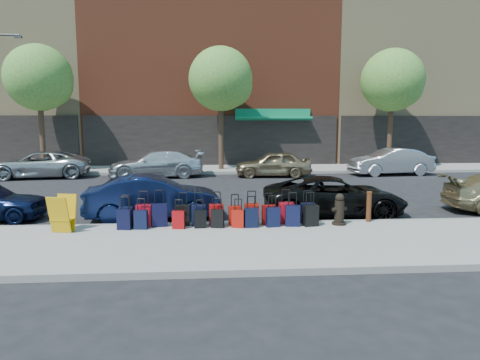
{
  "coord_description": "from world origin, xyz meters",
  "views": [
    {
      "loc": [
        -0.19,
        -16.46,
        3.01
      ],
      "look_at": [
        0.87,
        -1.5,
        0.96
      ],
      "focal_mm": 32.0,
      "sensor_mm": 36.0,
      "label": 1
    }
  ],
  "objects": [
    {
      "name": "suitcase_back_1",
      "position": [
        -2.04,
        -5.11,
        0.41
      ],
      "size": [
        0.37,
        0.24,
        0.83
      ],
      "rotation": [
        0.0,
        0.0,
        -0.11
      ],
      "color": "black",
      "rests_on": "sidewalk_near"
    },
    {
      "name": "fire_hydrant",
      "position": [
        3.41,
        -4.99,
        0.55
      ],
      "size": [
        0.45,
        0.4,
        0.88
      ],
      "rotation": [
        0.0,
        0.0,
        0.33
      ],
      "color": "black",
      "rests_on": "sidewalk_near"
    },
    {
      "name": "curb_far",
      "position": [
        0.0,
        7.98,
        0.07
      ],
      "size": [
        60.0,
        0.08,
        0.15
      ],
      "primitive_type": "cube",
      "color": "gray",
      "rests_on": "ground"
    },
    {
      "name": "car_near_1",
      "position": [
        -1.93,
        -3.28,
        0.68
      ],
      "size": [
        4.25,
        1.9,
        1.35
      ],
      "primitive_type": "imported",
      "rotation": [
        0.0,
        0.0,
        1.69
      ],
      "color": "#0C1639",
      "rests_on": "ground"
    },
    {
      "name": "suitcase_front_1",
      "position": [
        -2.0,
        -4.84,
        0.46
      ],
      "size": [
        0.41,
        0.23,
        0.98
      ],
      "rotation": [
        0.0,
        0.0,
        -0.03
      ],
      "color": "#AD0B1B",
      "rests_on": "sidewalk_near"
    },
    {
      "name": "suitcase_front_4",
      "position": [
        -0.51,
        -4.79,
        0.44
      ],
      "size": [
        0.38,
        0.22,
        0.92
      ],
      "rotation": [
        0.0,
        0.0,
        -0.02
      ],
      "color": "black",
      "rests_on": "sidewalk_near"
    },
    {
      "name": "suitcase_front_0",
      "position": [
        -2.5,
        -4.8,
        0.42
      ],
      "size": [
        0.36,
        0.21,
        0.87
      ],
      "rotation": [
        0.0,
        0.0,
        -0.02
      ],
      "color": "black",
      "rests_on": "sidewalk_near"
    },
    {
      "name": "car_far_1",
      "position": [
        -3.09,
        6.87,
        0.74
      ],
      "size": [
        5.24,
        2.53,
        1.47
      ],
      "primitive_type": "imported",
      "rotation": [
        0.0,
        0.0,
        -1.48
      ],
      "color": "silver",
      "rests_on": "ground"
    },
    {
      "name": "suitcase_back_10",
      "position": [
        2.57,
        -5.11,
        0.44
      ],
      "size": [
        0.43,
        0.3,
        0.94
      ],
      "rotation": [
        0.0,
        0.0,
        0.2
      ],
      "color": "black",
      "rests_on": "sidewalk_near"
    },
    {
      "name": "suitcase_back_9",
      "position": [
        2.07,
        -5.08,
        0.44
      ],
      "size": [
        0.41,
        0.26,
        0.93
      ],
      "rotation": [
        0.0,
        0.0,
        -0.1
      ],
      "color": "black",
      "rests_on": "sidewalk_near"
    },
    {
      "name": "car_far_2",
      "position": [
        3.28,
        6.66,
        0.7
      ],
      "size": [
        4.23,
        1.9,
        1.41
      ],
      "primitive_type": "imported",
      "rotation": [
        0.0,
        0.0,
        -1.63
      ],
      "color": "#8F7A58",
      "rests_on": "ground"
    },
    {
      "name": "suitcase_front_7",
      "position": [
        0.97,
        -4.8,
        0.45
      ],
      "size": [
        0.4,
        0.23,
        0.95
      ],
      "rotation": [
        0.0,
        0.0,
        -0.04
      ],
      "color": "#9B130A",
      "rests_on": "sidewalk_near"
    },
    {
      "name": "display_rack",
      "position": [
        -4.02,
        -5.28,
        0.62
      ],
      "size": [
        0.65,
        0.69,
        0.96
      ],
      "rotation": [
        0.0,
        0.0,
        -0.21
      ],
      "color": "#CB970B",
      "rests_on": "sidewalk_near"
    },
    {
      "name": "suitcase_front_2",
      "position": [
        -1.58,
        -4.85,
        0.46
      ],
      "size": [
        0.44,
        0.28,
        1.0
      ],
      "rotation": [
        0.0,
        0.0,
        0.12
      ],
      "color": "black",
      "rests_on": "sidewalk_near"
    },
    {
      "name": "suitcase_back_5",
      "position": [
        0.01,
        -5.1,
        0.4
      ],
      "size": [
        0.37,
        0.26,
        0.81
      ],
      "rotation": [
        0.0,
        0.0,
        -0.2
      ],
      "color": "black",
      "rests_on": "sidewalk_near"
    },
    {
      "name": "tree_right",
      "position": [
        11.14,
        9.5,
        5.41
      ],
      "size": [
        3.8,
        3.8,
        7.27
      ],
      "color": "black",
      "rests_on": "sidewalk_far"
    },
    {
      "name": "suitcase_back_8",
      "position": [
        1.52,
        -5.11,
        0.42
      ],
      "size": [
        0.39,
        0.27,
        0.86
      ],
      "rotation": [
        0.0,
        0.0,
        0.19
      ],
      "color": "black",
      "rests_on": "sidewalk_near"
    },
    {
      "name": "car_near_2",
      "position": [
        3.79,
        -3.17,
        0.63
      ],
      "size": [
        4.62,
        2.29,
        1.26
      ],
      "primitive_type": "imported",
      "rotation": [
        0.0,
        0.0,
        1.53
      ],
      "color": "black",
      "rests_on": "ground"
    },
    {
      "name": "building_center",
      "position": [
        0.0,
        17.99,
        9.98
      ],
      "size": [
        17.0,
        12.85,
        20.0
      ],
      "color": "brown",
      "rests_on": "ground"
    },
    {
      "name": "ground",
      "position": [
        0.0,
        0.0,
        0.0
      ],
      "size": [
        120.0,
        120.0,
        0.0
      ],
      "primitive_type": "plane",
      "color": "black",
      "rests_on": "ground"
    },
    {
      "name": "sidewalk_near",
      "position": [
        0.0,
        -6.5,
        0.07
      ],
      "size": [
        60.0,
        4.0,
        0.15
      ],
      "primitive_type": "cube",
      "color": "gray",
      "rests_on": "ground"
    },
    {
      "name": "suitcase_back_6",
      "position": [
        0.56,
        -5.13,
        0.4
      ],
      "size": [
        0.36,
        0.25,
        0.79
      ],
      "rotation": [
        0.0,
        0.0,
        -0.2
      ],
      "color": "#A7140A",
      "rests_on": "sidewalk_near"
    },
    {
      "name": "suitcase_front_5",
      "position": [
        -0.02,
        -4.82,
        0.45
      ],
      "size": [
        0.39,
        0.22,
        0.94
      ],
      "rotation": [
        0.0,
        0.0,
        -0.01
      ],
      "color": "#A30A0B",
      "rests_on": "sidewalk_near"
    },
    {
      "name": "sidewalk_far",
      "position": [
        0.0,
        10.0,
        0.07
      ],
      "size": [
        60.0,
        4.0,
        0.15
      ],
      "primitive_type": "cube",
      "color": "gray",
      "rests_on": "ground"
    },
    {
      "name": "suitcase_front_6",
      "position": [
        0.5,
        -4.8,
        0.42
      ],
      "size": [
        0.36,
        0.21,
        0.86
      ],
      "rotation": [
        0.0,
        0.0,
        0.03
      ],
      "color": "#A9150A",
      "rests_on": "sidewalk_near"
    },
    {
      "name": "tree_center",
      "position": [
        0.64,
        9.5,
        5.41
      ],
      "size": [
        3.8,
        3.8,
        7.27
      ],
      "color": "black",
      "rests_on": "sidewalk_far"
    },
    {
      "name": "tree_left",
      "position": [
        -9.86,
        9.5,
        5.41
      ],
      "size": [
        3.8,
        3.8,
        7.27
      ],
      "color": "black",
      "rests_on": "sidewalk_far"
    },
    {
      "name": "suitcase_back_7",
      "position": [
        0.92,
        -5.13,
        0.42
      ],
      "size": [
        0.37,
        0.23,
        0.86
      ],
      "rotation": [
        0.0,
        0.0,
        0.06
      ],
      "color": "black",
      "rests_on": "sidewalk_near"
    },
    {
      "name": "building_right",
      "position": [
        16.0,
        17.99,
        8.98
      ],
      "size": [
        15.0,
        12.12,
        18.0
      ],
      "color": "tan",
      "rests_on": "ground"
    },
    {
      "name": "suitcase_back_3",
      "position": [
        -1.04,
        -5.13,
        0.4
      ],
      "size": [
        0.35,
        0.23,
        0.79
      ],
      "rotation": [
        0.0,
        0.0,
        -0.13
      ],
      "color": "#9B0A0D",
      "rests_on": "sidewalk_near"
    },
    {
      "name": "suitcase_front_10",
      "position": [
        2.56,
        -4.76,
        0.44
      ],
      "size": [
        0.4,
        0.25,
        0.93
      ],
      "rotation": [
        0.0,
        0.0,
        0.1
      ],
      "color": "black",
      "rests_on": "sidewalk_near"
    },
    {
      "name": "suitcase_front_9",
      "position": [
        1.95,
        -4.77,
        0.45
      ],
      "size": [
        0.41,
        0.24,
        0.97
      ],
      "rotation": [
        0.0,
        0.0,
        0.04
      ],
      "color": "#AB0B1B",
      "rests_on": "sidewalk_near"
    },
    {
      "name": "curb_near",
      "position": [
        0.0,
        -4.48,
        0.07
      ],
      "size": [
        60.0,
        0.08,
        0.15
      ],
      "primitive_type": "cube",
      "color": "gray",
      "rests_on": "ground"
    },
    {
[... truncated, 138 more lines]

